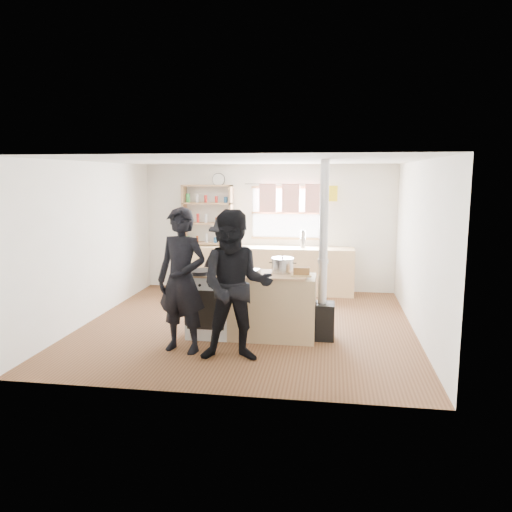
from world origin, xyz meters
The scene contains 14 objects.
ground centered at (0.00, 0.00, -0.01)m, with size 5.00×5.00×0.01m, color brown.
back_counter centered at (0.00, 2.22, 0.45)m, with size 3.40×0.55×0.90m, color #D9B683.
shelving_unit centered at (-1.20, 2.34, 1.51)m, with size 1.00×0.28×1.20m.
thermos centered at (0.71, 2.22, 1.06)m, with size 0.10×0.10×0.33m, color silver.
cooking_island centered at (0.14, -0.55, 0.47)m, with size 1.97×0.64×0.93m.
skillet_greens centered at (-0.55, -0.72, 0.96)m, with size 0.35×0.35×0.05m.
roast_tray centered at (0.08, -0.61, 0.97)m, with size 0.39×0.33×0.06m.
stockpot_stove centered at (-0.32, -0.45, 1.01)m, with size 0.21×0.21×0.17m.
stockpot_counter centered at (0.58, -0.45, 1.04)m, with size 0.32×0.32×0.23m.
bread_board centered at (0.86, -0.65, 0.98)m, with size 0.29×0.21×0.12m.
flue_heater centered at (1.14, -0.48, 0.65)m, with size 0.35×0.35×2.50m.
person_near_left centered at (-0.65, -1.25, 0.95)m, with size 0.69×0.45×1.89m, color black.
person_near_right centered at (0.10, -1.47, 0.94)m, with size 0.92×0.71×1.88m, color black.
person_far centered at (-0.37, 0.31, 0.83)m, with size 1.07×0.62×1.66m, color black.
Camera 1 is at (1.24, -7.34, 2.29)m, focal length 35.00 mm.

